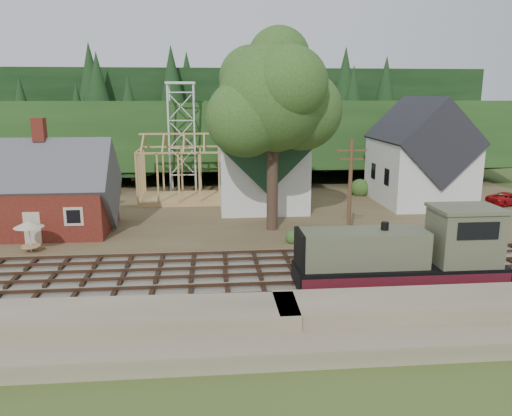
{
  "coord_description": "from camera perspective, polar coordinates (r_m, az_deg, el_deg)",
  "views": [
    {
      "loc": [
        -2.91,
        -29.1,
        10.98
      ],
      "look_at": [
        0.32,
        6.0,
        3.0
      ],
      "focal_mm": 35.0,
      "sensor_mm": 36.0,
      "label": 1
    }
  ],
  "objects": [
    {
      "name": "village_flat",
      "position": [
        48.42,
        -1.68,
        -0.17
      ],
      "size": [
        64.0,
        26.0,
        0.3
      ],
      "primitive_type": "cube",
      "color": "brown",
      "rests_on": "ground"
    },
    {
      "name": "farmhouse",
      "position": [
        52.81,
        18.2,
        5.47
      ],
      "size": [
        8.4,
        10.8,
        10.6
      ],
      "color": "silver",
      "rests_on": "village_flat"
    },
    {
      "name": "patio_set",
      "position": [
        37.86,
        -24.54,
        -1.82
      ],
      "size": [
        2.01,
        2.01,
        2.24
      ],
      "color": "silver",
      "rests_on": "village_flat"
    },
    {
      "name": "car_red",
      "position": [
        55.78,
        26.95,
        0.96
      ],
      "size": [
        4.76,
        2.9,
        1.23
      ],
      "primitive_type": "imported",
      "rotation": [
        0.0,
        0.0,
        1.77
      ],
      "color": "#AB0D11",
      "rests_on": "village_flat"
    },
    {
      "name": "railroad_bed",
      "position": [
        31.21,
        0.43,
        -7.68
      ],
      "size": [
        64.0,
        11.0,
        0.16
      ],
      "primitive_type": "cube",
      "color": "#726B5B",
      "rests_on": "ground"
    },
    {
      "name": "ridge",
      "position": [
        87.84,
        -3.33,
        5.55
      ],
      "size": [
        80.0,
        20.0,
        12.0
      ],
      "primitive_type": "cube",
      "color": "black",
      "rests_on": "ground"
    },
    {
      "name": "locomotive",
      "position": [
        29.71,
        16.93,
        -5.23
      ],
      "size": [
        11.75,
        2.94,
        4.71
      ],
      "color": "black",
      "rests_on": "railroad_bed"
    },
    {
      "name": "timber_frame",
      "position": [
        51.77,
        -8.64,
        4.04
      ],
      "size": [
        8.2,
        6.2,
        6.99
      ],
      "color": "tan",
      "rests_on": "village_flat"
    },
    {
      "name": "depot",
      "position": [
        42.89,
        -22.93,
        1.31
      ],
      "size": [
        10.8,
        7.41,
        9.0
      ],
      "color": "#521712",
      "rests_on": "village_flat"
    },
    {
      "name": "telegraph_pole_near",
      "position": [
        36.33,
        10.68,
        1.85
      ],
      "size": [
        2.2,
        0.28,
        8.0
      ],
      "color": "#4C331E",
      "rests_on": "ground"
    },
    {
      "name": "hillside",
      "position": [
        72.0,
        -2.88,
        3.97
      ],
      "size": [
        70.0,
        28.96,
        12.74
      ],
      "primitive_type": "cube",
      "rotation": [
        -0.17,
        0.0,
        0.0
      ],
      "color": "#1E3F19",
      "rests_on": "ground"
    },
    {
      "name": "car_blue",
      "position": [
        44.29,
        -18.82,
        -1.0
      ],
      "size": [
        2.52,
        4.2,
        1.34
      ],
      "primitive_type": "imported",
      "rotation": [
        0.0,
        0.0,
        0.26
      ],
      "color": "#5A88C2",
      "rests_on": "village_flat"
    },
    {
      "name": "embankment",
      "position": [
        23.53,
        2.55,
        -15.08
      ],
      "size": [
        64.0,
        5.0,
        1.6
      ],
      "primitive_type": "cube",
      "color": "#7F7259",
      "rests_on": "ground"
    },
    {
      "name": "church",
      "position": [
        49.37,
        0.49,
        6.01
      ],
      "size": [
        8.4,
        15.17,
        13.0
      ],
      "color": "silver",
      "rests_on": "village_flat"
    },
    {
      "name": "lattice_tower",
      "position": [
        57.19,
        -8.53,
        11.67
      ],
      "size": [
        3.2,
        3.2,
        12.12
      ],
      "color": "silver",
      "rests_on": "village_flat"
    },
    {
      "name": "ground",
      "position": [
        31.24,
        0.43,
        -7.82
      ],
      "size": [
        140.0,
        140.0,
        0.0
      ],
      "primitive_type": "plane",
      "color": "#384C1E",
      "rests_on": "ground"
    },
    {
      "name": "big_tree",
      "position": [
        39.52,
        2.17,
        11.64
      ],
      "size": [
        10.9,
        8.4,
        14.7
      ],
      "color": "#38281E",
      "rests_on": "village_flat"
    }
  ]
}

